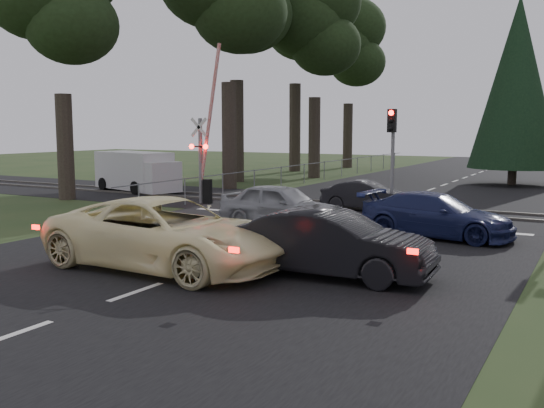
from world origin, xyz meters
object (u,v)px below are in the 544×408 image
Objects in this scene: silver_car at (281,206)px; cream_coupe at (166,234)px; white_van at (138,172)px; dark_car_far at (366,196)px; crossing_signal at (205,158)px; dark_hatchback at (331,244)px; blue_sedan at (436,215)px; traffic_signal_center at (392,143)px.

cream_coupe is at bearing -172.16° from silver_car.
dark_car_far is at bearing 10.43° from white_van.
crossing_signal is 1.60× the size of silver_car.
cream_coupe is 1.68× the size of dark_car_far.
white_van is at bearing 50.66° from dark_hatchback.
blue_sedan is (4.64, 7.38, -0.17)m from cream_coupe.
dark_hatchback is 0.82× the size of white_van.
crossing_signal reaches higher than silver_car.
crossing_signal is at bearing 60.06° from silver_car.
crossing_signal reaches higher than white_van.
dark_car_far is at bearing 155.97° from traffic_signal_center.
cream_coupe is at bearing 153.66° from blue_sedan.
dark_hatchback is at bearing -21.40° from white_van.
blue_sedan is at bearing -30.81° from cream_coupe.
dark_hatchback is at bearing -71.40° from cream_coupe.
white_van is at bearing 83.06° from dark_car_far.
cream_coupe is (6.48, -10.79, -1.21)m from crossing_signal.
cream_coupe reaches higher than silver_car.
cream_coupe is 6.75m from silver_car.
blue_sedan is 6.30m from dark_car_far.
silver_car is 0.77× the size of white_van.
crossing_signal is 1.92× the size of dark_car_far.
crossing_signal is at bearing 44.10° from dark_hatchback.
crossing_signal is at bearing 99.21° from dark_car_far.
blue_sedan is (0.86, 6.21, -0.08)m from dark_hatchback.
traffic_signal_center reaches higher than dark_car_far.
dark_hatchback is (1.99, -10.50, -2.04)m from traffic_signal_center.
crossing_signal is 7.36m from dark_car_far.
silver_car is at bearing 103.10° from blue_sedan.
dark_hatchback is at bearing 177.94° from blue_sedan.
cream_coupe is 1.30× the size of blue_sedan.
crossing_signal is at bearing -7.30° from white_van.
cream_coupe is 18.31m from white_van.
dark_car_far is at bearing 13.34° from dark_hatchback.
white_van is (-12.12, 6.57, 0.32)m from silver_car.
traffic_signal_center is 0.88× the size of dark_hatchback.
crossing_signal is 11.71m from blue_sedan.
silver_car is 5.14m from blue_sedan.
traffic_signal_center is (8.27, 0.89, 0.75)m from crossing_signal.
blue_sedan is 18.21m from white_van.
crossing_signal reaches higher than cream_coupe.
cream_coupe is 8.72m from blue_sedan.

